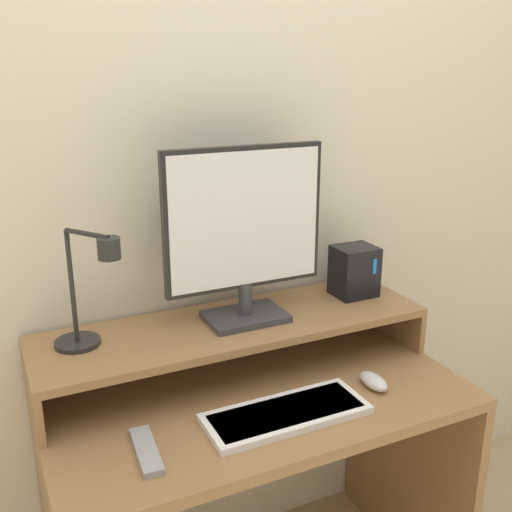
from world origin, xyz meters
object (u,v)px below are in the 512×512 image
Objects in this scene: keyboard at (286,413)px; remote_control at (146,451)px; monitor at (245,231)px; router_dock at (354,271)px; mouse at (374,381)px; desk_lamp at (89,295)px.

remote_control is at bearing 179.18° from keyboard.
router_dock is (0.37, 0.03, -0.18)m from monitor.
mouse is (0.25, -0.25, -0.38)m from monitor.
monitor is at bearing 135.06° from mouse.
router_dock reaches higher than keyboard.
remote_control is (-0.36, -0.27, -0.38)m from monitor.
router_dock is at bearing 2.37° from desk_lamp.
desk_lamp is at bearing -179.24° from monitor.
desk_lamp reaches higher than remote_control.
monitor is 0.47m from keyboard.
mouse is at bearing 1.84° from remote_control.
mouse is (0.27, 0.02, 0.01)m from keyboard.
mouse is at bearing -44.94° from monitor.
monitor is 4.81× the size of mouse.
keyboard is 0.27m from mouse.
router_dock is 0.36m from mouse.
mouse is at bearing -112.95° from router_dock.
desk_lamp reaches higher than keyboard.
monitor reaches higher than mouse.
monitor is 1.56× the size of desk_lamp.
monitor reaches higher than router_dock.
keyboard is 0.34m from remote_control.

